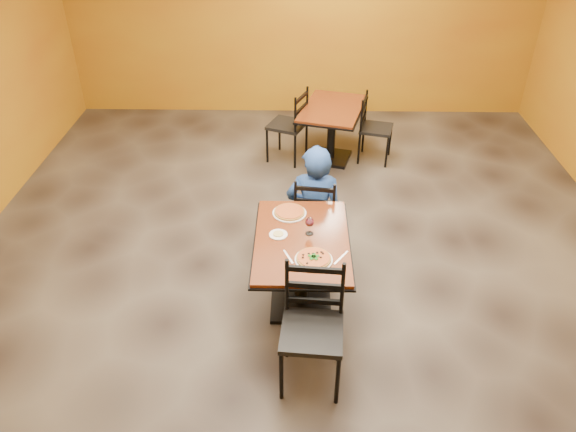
{
  "coord_description": "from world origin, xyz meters",
  "views": [
    {
      "loc": [
        -0.04,
        -4.23,
        3.52
      ],
      "look_at": [
        -0.12,
        -0.3,
        0.85
      ],
      "focal_mm": 33.86,
      "sensor_mm": 36.0,
      "label": 1
    }
  ],
  "objects_px": {
    "chair_main_far": "(316,212)",
    "side_plate": "(278,235)",
    "chair_second_right": "(376,129)",
    "diner": "(315,198)",
    "wine_glass": "(310,225)",
    "chair_second_left": "(287,125)",
    "pizza_main": "(314,258)",
    "pizza_far": "(289,212)",
    "table_main": "(302,257)",
    "table_second": "(332,121)",
    "chair_main_near": "(312,333)",
    "plate_main": "(314,260)",
    "plate_far": "(289,213)"
  },
  "relations": [
    {
      "from": "pizza_far",
      "to": "side_plate",
      "type": "distance_m",
      "value": 0.35
    },
    {
      "from": "table_second",
      "to": "chair_main_near",
      "type": "relative_size",
      "value": 1.24
    },
    {
      "from": "chair_second_left",
      "to": "table_main",
      "type": "bearing_deg",
      "value": 26.02
    },
    {
      "from": "plate_main",
      "to": "pizza_far",
      "type": "xyz_separation_m",
      "value": [
        -0.21,
        0.67,
        0.02
      ]
    },
    {
      "from": "chair_main_near",
      "to": "pizza_main",
      "type": "distance_m",
      "value": 0.63
    },
    {
      "from": "table_main",
      "to": "chair_main_far",
      "type": "bearing_deg",
      "value": 80.2
    },
    {
      "from": "wine_glass",
      "to": "pizza_far",
      "type": "bearing_deg",
      "value": 120.06
    },
    {
      "from": "plate_far",
      "to": "pizza_far",
      "type": "height_order",
      "value": "pizza_far"
    },
    {
      "from": "diner",
      "to": "wine_glass",
      "type": "xyz_separation_m",
      "value": [
        -0.07,
        -0.84,
        0.25
      ]
    },
    {
      "from": "table_second",
      "to": "wine_glass",
      "type": "relative_size",
      "value": 7.1
    },
    {
      "from": "pizza_main",
      "to": "table_second",
      "type": "bearing_deg",
      "value": 84.46
    },
    {
      "from": "pizza_far",
      "to": "wine_glass",
      "type": "height_order",
      "value": "wine_glass"
    },
    {
      "from": "plate_main",
      "to": "pizza_main",
      "type": "xyz_separation_m",
      "value": [
        0.0,
        0.0,
        0.02
      ]
    },
    {
      "from": "plate_far",
      "to": "pizza_main",
      "type": "bearing_deg",
      "value": -72.8
    },
    {
      "from": "chair_second_right",
      "to": "plate_far",
      "type": "xyz_separation_m",
      "value": [
        -1.1,
        -2.48,
        0.31
      ]
    },
    {
      "from": "plate_main",
      "to": "side_plate",
      "type": "distance_m",
      "value": 0.45
    },
    {
      "from": "chair_main_near",
      "to": "wine_glass",
      "type": "xyz_separation_m",
      "value": [
        -0.01,
        0.94,
        0.33
      ]
    },
    {
      "from": "chair_second_left",
      "to": "pizza_main",
      "type": "distance_m",
      "value": 3.18
    },
    {
      "from": "chair_main_far",
      "to": "chair_second_right",
      "type": "xyz_separation_m",
      "value": [
        0.84,
        2.01,
        -0.01
      ]
    },
    {
      "from": "diner",
      "to": "wine_glass",
      "type": "height_order",
      "value": "diner"
    },
    {
      "from": "chair_second_right",
      "to": "wine_glass",
      "type": "bearing_deg",
      "value": 175.91
    },
    {
      "from": "table_main",
      "to": "chair_main_far",
      "type": "distance_m",
      "value": 0.87
    },
    {
      "from": "chair_second_left",
      "to": "plate_main",
      "type": "relative_size",
      "value": 3.17
    },
    {
      "from": "plate_far",
      "to": "chair_second_left",
      "type": "bearing_deg",
      "value": 91.75
    },
    {
      "from": "chair_main_far",
      "to": "chair_second_right",
      "type": "bearing_deg",
      "value": -104.81
    },
    {
      "from": "chair_main_far",
      "to": "diner",
      "type": "bearing_deg",
      "value": -71.89
    },
    {
      "from": "plate_far",
      "to": "wine_glass",
      "type": "bearing_deg",
      "value": -59.94
    },
    {
      "from": "chair_main_far",
      "to": "side_plate",
      "type": "relative_size",
      "value": 5.69
    },
    {
      "from": "table_main",
      "to": "table_second",
      "type": "relative_size",
      "value": 0.96
    },
    {
      "from": "pizza_far",
      "to": "side_plate",
      "type": "bearing_deg",
      "value": -104.96
    },
    {
      "from": "plate_main",
      "to": "diner",
      "type": "bearing_deg",
      "value": 88.06
    },
    {
      "from": "chair_second_left",
      "to": "table_second",
      "type": "bearing_deg",
      "value": 112.23
    },
    {
      "from": "pizza_far",
      "to": "table_main",
      "type": "bearing_deg",
      "value": -73.56
    },
    {
      "from": "chair_main_near",
      "to": "pizza_far",
      "type": "distance_m",
      "value": 1.29
    },
    {
      "from": "table_main",
      "to": "pizza_far",
      "type": "bearing_deg",
      "value": 106.44
    },
    {
      "from": "table_main",
      "to": "plate_far",
      "type": "relative_size",
      "value": 3.97
    },
    {
      "from": "chair_second_left",
      "to": "plate_far",
      "type": "relative_size",
      "value": 3.17
    },
    {
      "from": "chair_second_left",
      "to": "chair_second_right",
      "type": "distance_m",
      "value": 1.18
    },
    {
      "from": "table_main",
      "to": "wine_glass",
      "type": "distance_m",
      "value": 0.3
    },
    {
      "from": "diner",
      "to": "wine_glass",
      "type": "relative_size",
      "value": 6.5
    },
    {
      "from": "table_main",
      "to": "table_second",
      "type": "xyz_separation_m",
      "value": [
        0.4,
        2.86,
        -0.01
      ]
    },
    {
      "from": "table_main",
      "to": "wine_glass",
      "type": "height_order",
      "value": "wine_glass"
    },
    {
      "from": "pizza_main",
      "to": "chair_second_left",
      "type": "bearing_deg",
      "value": 95.16
    },
    {
      "from": "plate_main",
      "to": "chair_second_right",
      "type": "bearing_deg",
      "value": 74.14
    },
    {
      "from": "plate_far",
      "to": "wine_glass",
      "type": "relative_size",
      "value": 1.72
    },
    {
      "from": "pizza_main",
      "to": "pizza_far",
      "type": "relative_size",
      "value": 1.01
    },
    {
      "from": "table_main",
      "to": "side_plate",
      "type": "height_order",
      "value": "side_plate"
    },
    {
      "from": "chair_main_near",
      "to": "chair_main_far",
      "type": "distance_m",
      "value": 1.71
    },
    {
      "from": "chair_second_left",
      "to": "plate_main",
      "type": "bearing_deg",
      "value": 27.39
    },
    {
      "from": "chair_main_far",
      "to": "pizza_far",
      "type": "relative_size",
      "value": 3.25
    }
  ]
}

